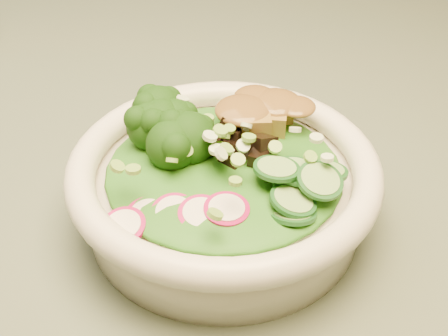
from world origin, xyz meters
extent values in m
cylinder|color=black|center=(0.55, 0.35, 0.36)|extent=(0.06, 0.06, 0.72)
cube|color=#4E594A|center=(0.00, 0.00, 0.73)|extent=(1.20, 0.80, 0.03)
cylinder|color=white|center=(0.07, -0.11, 0.77)|extent=(0.21, 0.21, 0.04)
torus|color=white|center=(0.07, -0.11, 0.80)|extent=(0.23, 0.23, 0.02)
ellipsoid|color=#1D5B13|center=(0.07, -0.11, 0.80)|extent=(0.18, 0.18, 0.02)
ellipsoid|color=brown|center=(0.10, -0.07, 0.82)|extent=(0.06, 0.05, 0.01)
camera|label=1|loc=(-0.01, -0.46, 1.08)|focal=50.00mm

